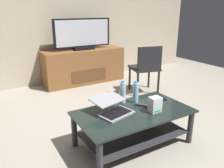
{
  "coord_description": "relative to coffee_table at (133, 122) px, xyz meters",
  "views": [
    {
      "loc": [
        -1.35,
        -1.88,
        1.42
      ],
      "look_at": [
        -0.02,
        0.37,
        0.54
      ],
      "focal_mm": 36.49,
      "sensor_mm": 36.0,
      "label": 1
    }
  ],
  "objects": [
    {
      "name": "ground_plane",
      "position": [
        0.05,
        0.13,
        -0.27
      ],
      "size": [
        7.68,
        7.68,
        0.0
      ],
      "primitive_type": "plane",
      "color": "#9E9384"
    },
    {
      "name": "back_wall",
      "position": [
        0.05,
        2.64,
        1.13
      ],
      "size": [
        6.4,
        0.12,
        2.8
      ],
      "primitive_type": "cube",
      "color": "#B2A38C",
      "rests_on": "ground"
    },
    {
      "name": "coffee_table",
      "position": [
        0.0,
        0.0,
        0.0
      ],
      "size": [
        1.21,
        0.67,
        0.39
      ],
      "color": "black",
      "rests_on": "ground"
    },
    {
      "name": "media_cabinet",
      "position": [
        0.45,
        2.32,
        0.06
      ],
      "size": [
        1.58,
        0.53,
        0.66
      ],
      "color": "brown",
      "rests_on": "ground"
    },
    {
      "name": "television",
      "position": [
        0.45,
        2.29,
        0.67
      ],
      "size": [
        1.13,
        0.2,
        0.58
      ],
      "color": "black",
      "rests_on": "media_cabinet"
    },
    {
      "name": "dining_chair",
      "position": [
        1.1,
        1.18,
        0.21
      ],
      "size": [
        0.53,
        0.53,
        0.83
      ],
      "color": "black",
      "rests_on": "ground"
    },
    {
      "name": "laptop",
      "position": [
        -0.21,
        0.07,
        0.18
      ],
      "size": [
        0.41,
        0.42,
        0.15
      ],
      "color": "gray",
      "rests_on": "coffee_table"
    },
    {
      "name": "router_box",
      "position": [
        0.18,
        -0.12,
        0.2
      ],
      "size": [
        0.12,
        0.1,
        0.16
      ],
      "color": "silver",
      "rests_on": "coffee_table"
    },
    {
      "name": "water_bottle_near",
      "position": [
        0.16,
        0.18,
        0.24
      ],
      "size": [
        0.07,
        0.07,
        0.25
      ],
      "color": "#99C6E5",
      "rests_on": "coffee_table"
    },
    {
      "name": "water_bottle_far",
      "position": [
        0.03,
        0.26,
        0.24
      ],
      "size": [
        0.07,
        0.07,
        0.26
      ],
      "color": "silver",
      "rests_on": "coffee_table"
    },
    {
      "name": "cell_phone",
      "position": [
        0.5,
        0.11,
        0.13
      ],
      "size": [
        0.11,
        0.16,
        0.01
      ],
      "primitive_type": "cube",
      "rotation": [
        0.0,
        0.0,
        -0.35
      ],
      "color": "black",
      "rests_on": "coffee_table"
    },
    {
      "name": "tv_remote",
      "position": [
        0.16,
        0.06,
        0.13
      ],
      "size": [
        0.13,
        0.15,
        0.02
      ],
      "primitive_type": "cube",
      "rotation": [
        0.0,
        0.0,
        0.65
      ],
      "color": "#2D2D30",
      "rests_on": "coffee_table"
    }
  ]
}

